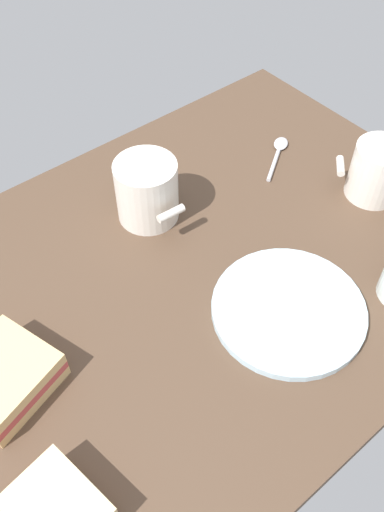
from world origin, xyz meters
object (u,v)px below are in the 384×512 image
at_px(coffee_mug_black, 147,190).
at_px(coffee_mug_milky, 377,171).
at_px(plate_of_food, 288,310).
at_px(spoon, 278,151).
at_px(sandwich_main, 3,379).

relative_size(coffee_mug_black, coffee_mug_milky, 1.16).
xyz_separation_m(coffee_mug_black, coffee_mug_milky, (0.31, -0.19, -0.00)).
bearing_deg(plate_of_food, coffee_mug_black, 97.64).
relative_size(coffee_mug_milky, spoon, 0.95).
relative_size(plate_of_food, coffee_mug_black, 1.75).
height_order(plate_of_food, spoon, plate_of_food).
bearing_deg(sandwich_main, coffee_mug_black, 22.88).
bearing_deg(spoon, coffee_mug_milky, -75.17).
height_order(plate_of_food, coffee_mug_black, coffee_mug_black).
distance_m(coffee_mug_black, coffee_mug_milky, 0.36).
bearing_deg(coffee_mug_milky, spoon, 104.83).
relative_size(plate_of_food, coffee_mug_milky, 2.03).
distance_m(coffee_mug_milky, spoon, 0.18).
relative_size(plate_of_food, spoon, 1.92).
bearing_deg(sandwich_main, plate_of_food, -21.80).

